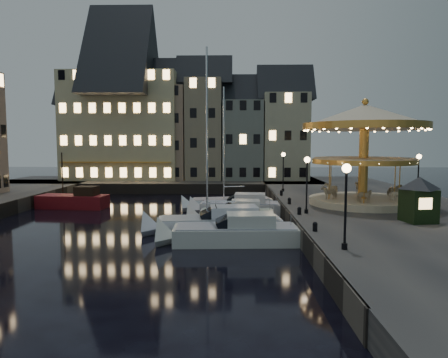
{
  "coord_description": "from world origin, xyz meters",
  "views": [
    {
      "loc": [
        1.73,
        -28.11,
        6.44
      ],
      "look_at": [
        1.0,
        8.0,
        3.2
      ],
      "focal_mm": 32.0,
      "sensor_mm": 36.0,
      "label": 1
    }
  ],
  "objects_px": {
    "streetlamp_d": "(418,170)",
    "motorboat_f": "(226,205)",
    "bollard_c": "(289,201)",
    "streetlamp_a": "(346,194)",
    "ticket_kiosk": "(419,192)",
    "streetlamp_b": "(307,177)",
    "motorboat_b": "(229,234)",
    "motorboat_e": "(236,208)",
    "carousel": "(364,135)",
    "motorboat_c": "(214,224)",
    "bollard_d": "(281,193)",
    "bollard_b": "(299,210)",
    "motorboat_d": "(231,216)",
    "bollard_a": "(315,226)",
    "red_fishing_boat": "(74,201)",
    "streetlamp_c": "(283,166)"
  },
  "relations": [
    {
      "from": "bollard_b",
      "to": "motorboat_c",
      "type": "distance_m",
      "value": 6.25
    },
    {
      "from": "bollard_b",
      "to": "motorboat_c",
      "type": "bearing_deg",
      "value": -175.65
    },
    {
      "from": "streetlamp_a",
      "to": "ticket_kiosk",
      "type": "distance_m",
      "value": 9.66
    },
    {
      "from": "bollard_c",
      "to": "motorboat_d",
      "type": "bearing_deg",
      "value": -155.33
    },
    {
      "from": "streetlamp_b",
      "to": "carousel",
      "type": "height_order",
      "value": "carousel"
    },
    {
      "from": "streetlamp_a",
      "to": "motorboat_b",
      "type": "height_order",
      "value": "streetlamp_a"
    },
    {
      "from": "streetlamp_b",
      "to": "red_fishing_boat",
      "type": "bearing_deg",
      "value": 154.93
    },
    {
      "from": "streetlamp_c",
      "to": "streetlamp_d",
      "type": "height_order",
      "value": "same"
    },
    {
      "from": "bollard_a",
      "to": "motorboat_b",
      "type": "xyz_separation_m",
      "value": [
        -5.03,
        2.09,
        -0.96
      ]
    },
    {
      "from": "motorboat_e",
      "to": "red_fishing_boat",
      "type": "distance_m",
      "value": 16.41
    },
    {
      "from": "bollard_b",
      "to": "motorboat_b",
      "type": "bearing_deg",
      "value": -145.9
    },
    {
      "from": "streetlamp_d",
      "to": "ticket_kiosk",
      "type": "bearing_deg",
      "value": -114.41
    },
    {
      "from": "red_fishing_boat",
      "to": "ticket_kiosk",
      "type": "bearing_deg",
      "value": -24.98
    },
    {
      "from": "streetlamp_d",
      "to": "carousel",
      "type": "xyz_separation_m",
      "value": [
        -5.77,
        -2.57,
        3.1
      ]
    },
    {
      "from": "motorboat_d",
      "to": "ticket_kiosk",
      "type": "height_order",
      "value": "ticket_kiosk"
    },
    {
      "from": "motorboat_e",
      "to": "motorboat_f",
      "type": "distance_m",
      "value": 2.7
    },
    {
      "from": "streetlamp_d",
      "to": "carousel",
      "type": "height_order",
      "value": "carousel"
    },
    {
      "from": "red_fishing_boat",
      "to": "ticket_kiosk",
      "type": "xyz_separation_m",
      "value": [
        27.9,
        -13.0,
        2.62
      ]
    },
    {
      "from": "streetlamp_b",
      "to": "bollard_c",
      "type": "xyz_separation_m",
      "value": [
        -0.6,
        4.5,
        -2.41
      ]
    },
    {
      "from": "streetlamp_a",
      "to": "motorboat_c",
      "type": "bearing_deg",
      "value": 126.83
    },
    {
      "from": "bollard_d",
      "to": "motorboat_b",
      "type": "height_order",
      "value": "motorboat_b"
    },
    {
      "from": "bollard_c",
      "to": "ticket_kiosk",
      "type": "xyz_separation_m",
      "value": [
        7.32,
        -7.59,
        1.7
      ]
    },
    {
      "from": "streetlamp_d",
      "to": "bollard_c",
      "type": "xyz_separation_m",
      "value": [
        -11.9,
        -2.5,
        -2.41
      ]
    },
    {
      "from": "bollard_a",
      "to": "ticket_kiosk",
      "type": "distance_m",
      "value": 8.06
    },
    {
      "from": "streetlamp_b",
      "to": "motorboat_b",
      "type": "height_order",
      "value": "streetlamp_b"
    },
    {
      "from": "bollard_d",
      "to": "motorboat_c",
      "type": "distance_m",
      "value": 12.62
    },
    {
      "from": "streetlamp_b",
      "to": "motorboat_b",
      "type": "distance_m",
      "value": 7.64
    },
    {
      "from": "streetlamp_d",
      "to": "bollard_b",
      "type": "relative_size",
      "value": 7.32
    },
    {
      "from": "bollard_c",
      "to": "ticket_kiosk",
      "type": "relative_size",
      "value": 0.17
    },
    {
      "from": "streetlamp_c",
      "to": "bollard_a",
      "type": "xyz_separation_m",
      "value": [
        -0.6,
        -19.5,
        -2.41
      ]
    },
    {
      "from": "carousel",
      "to": "ticket_kiosk",
      "type": "bearing_deg",
      "value": -81.06
    },
    {
      "from": "streetlamp_b",
      "to": "motorboat_e",
      "type": "height_order",
      "value": "streetlamp_b"
    },
    {
      "from": "streetlamp_d",
      "to": "motorboat_f",
      "type": "relative_size",
      "value": 0.36
    },
    {
      "from": "motorboat_c",
      "to": "motorboat_e",
      "type": "xyz_separation_m",
      "value": [
        1.65,
        7.52,
        -0.04
      ]
    },
    {
      "from": "bollard_d",
      "to": "red_fishing_boat",
      "type": "height_order",
      "value": "red_fishing_boat"
    },
    {
      "from": "bollard_c",
      "to": "motorboat_d",
      "type": "distance_m",
      "value": 5.49
    },
    {
      "from": "motorboat_b",
      "to": "red_fishing_boat",
      "type": "bearing_deg",
      "value": 138.38
    },
    {
      "from": "bollard_b",
      "to": "bollard_c",
      "type": "height_order",
      "value": "same"
    },
    {
      "from": "bollard_c",
      "to": "motorboat_f",
      "type": "relative_size",
      "value": 0.05
    },
    {
      "from": "streetlamp_a",
      "to": "bollard_c",
      "type": "bearing_deg",
      "value": 92.37
    },
    {
      "from": "streetlamp_a",
      "to": "streetlamp_c",
      "type": "distance_m",
      "value": 23.5
    },
    {
      "from": "streetlamp_b",
      "to": "motorboat_b",
      "type": "bearing_deg",
      "value": -145.25
    },
    {
      "from": "bollard_b",
      "to": "bollard_c",
      "type": "relative_size",
      "value": 1.0
    },
    {
      "from": "streetlamp_d",
      "to": "bollard_d",
      "type": "xyz_separation_m",
      "value": [
        -11.9,
        3.0,
        -2.41
      ]
    },
    {
      "from": "streetlamp_b",
      "to": "motorboat_c",
      "type": "height_order",
      "value": "motorboat_c"
    },
    {
      "from": "motorboat_c",
      "to": "streetlamp_c",
      "type": "bearing_deg",
      "value": 64.95
    },
    {
      "from": "bollard_c",
      "to": "bollard_d",
      "type": "distance_m",
      "value": 5.5
    },
    {
      "from": "ticket_kiosk",
      "to": "motorboat_f",
      "type": "bearing_deg",
      "value": 136.48
    },
    {
      "from": "bollard_a",
      "to": "motorboat_b",
      "type": "distance_m",
      "value": 5.53
    },
    {
      "from": "motorboat_c",
      "to": "motorboat_d",
      "type": "distance_m",
      "value": 3.45
    }
  ]
}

